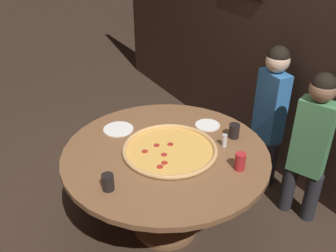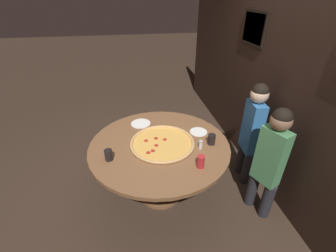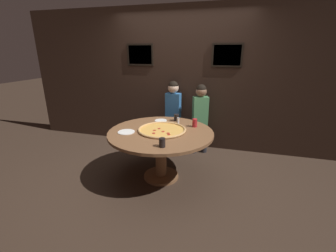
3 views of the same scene
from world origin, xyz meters
name	(u,v)px [view 3 (image 3 of 3)]	position (x,y,z in m)	size (l,w,h in m)	color
ground_plane	(161,177)	(0.00, 0.00, 0.00)	(24.00, 24.00, 0.00)	#38281E
back_wall	(181,80)	(0.00, 1.34, 1.30)	(6.40, 0.08, 2.60)	black
dining_table	(161,140)	(0.00, 0.00, 0.60)	(1.49, 1.49, 0.74)	brown
giant_pizza	(162,130)	(0.01, 0.03, 0.75)	(0.69, 0.69, 0.03)	#E5A84C
drink_cup_front_edge	(162,143)	(0.18, -0.52, 0.79)	(0.08, 0.08, 0.11)	black
drink_cup_centre_back	(195,123)	(0.43, 0.32, 0.80)	(0.07, 0.07, 0.12)	#B22328
drink_cup_near_right	(176,118)	(0.10, 0.54, 0.80)	(0.08, 0.08, 0.11)	black
white_plate_far_back	(161,121)	(-0.15, 0.48, 0.74)	(0.20, 0.20, 0.01)	white
white_plate_beside_cup	(126,132)	(-0.45, -0.17, 0.74)	(0.24, 0.24, 0.01)	white
condiment_shaker	(178,121)	(0.16, 0.40, 0.79)	(0.04, 0.04, 0.10)	silver
diner_centre_back	(173,111)	(-0.10, 1.12, 0.74)	(0.33, 0.20, 1.30)	#232328
diner_far_left	(200,115)	(0.42, 1.04, 0.72)	(0.34, 0.23, 1.27)	#232328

